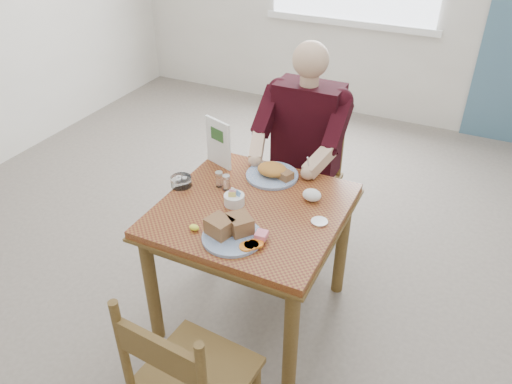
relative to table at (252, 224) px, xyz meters
The scene contains 14 objects.
floor 0.64m from the table, ahead, with size 6.00×6.00×0.00m, color #695E55.
lemon_wedge 0.36m from the table, 118.46° to the right, with size 0.05×0.04×0.03m, color #F0F633.
napkin 0.34m from the table, 36.11° to the left, with size 0.10×0.08×0.06m, color white.
metal_dish 0.37m from the table, ahead, with size 0.08×0.08×0.01m, color silver.
table is the anchor object (origin of this frame).
chair_far 0.81m from the table, 90.00° to the left, with size 0.42×0.42×0.95m.
chair_near 0.88m from the table, 80.77° to the right, with size 0.45×0.45×0.95m.
diner 0.73m from the table, 90.00° to the left, with size 0.53×0.56×1.39m.
near_plate 0.30m from the table, 83.87° to the right, with size 0.38×0.38×0.09m.
far_plate 0.34m from the table, 93.51° to the left, with size 0.38×0.38×0.08m.
caddy 0.17m from the table, 167.56° to the right, with size 0.12×0.12×0.08m.
shakers 0.28m from the table, 157.90° to the left, with size 0.10×0.06×0.09m.
creamer 0.45m from the table, behind, with size 0.13×0.13×0.05m.
menu 0.53m from the table, 140.06° to the left, with size 0.18×0.08×0.28m.
Camera 1 is at (0.92, -1.85, 2.20)m, focal length 35.00 mm.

